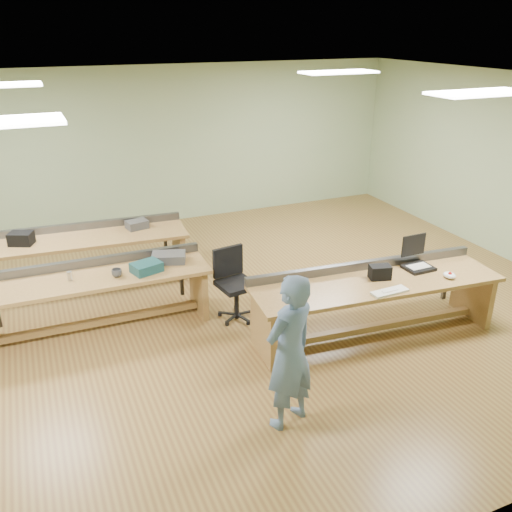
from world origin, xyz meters
name	(u,v)px	position (x,y,z in m)	size (l,w,h in m)	color
floor	(227,311)	(0.00, 0.00, 0.00)	(10.00, 10.00, 0.00)	olive
ceiling	(222,86)	(0.00, 0.00, 3.00)	(10.00, 10.00, 0.00)	silver
wall_back	(152,148)	(0.00, 4.00, 1.50)	(10.00, 0.04, 3.00)	#8BA37B
wall_front	(435,385)	(0.00, -4.00, 1.50)	(10.00, 0.04, 3.00)	#8BA37B
fluor_panels	(222,89)	(0.00, 0.00, 2.97)	(6.20, 3.50, 0.03)	white
workbench_front	(374,294)	(1.52, -1.25, 0.56)	(3.23, 1.11, 0.86)	#AC8548
workbench_mid	(95,289)	(-1.68, 0.27, 0.56)	(2.91, 0.84, 0.86)	#AC8548
workbench_back	(83,249)	(-1.66, 1.71, 0.56)	(3.14, 1.05, 0.86)	#AC8548
person	(289,353)	(-0.22, -2.35, 0.81)	(0.59, 0.39, 1.62)	slate
laptop_base	(418,268)	(2.21, -1.20, 0.77)	(0.36, 0.30, 0.04)	black
laptop_screen	(414,245)	(2.21, -1.06, 1.04)	(0.36, 0.02, 0.29)	black
keyboard	(390,292)	(1.47, -1.60, 0.76)	(0.47, 0.16, 0.03)	beige
trackball_mouse	(450,275)	(2.40, -1.56, 0.79)	(0.14, 0.17, 0.07)	white
camera_bag	(380,272)	(1.59, -1.23, 0.84)	(0.26, 0.16, 0.17)	black
task_chair	(235,293)	(0.05, -0.17, 0.35)	(0.59, 0.59, 0.96)	black
parts_bin_teal	(146,267)	(-1.04, 0.11, 0.81)	(0.36, 0.27, 0.13)	#143D42
parts_bin_grey	(169,258)	(-0.69, 0.31, 0.81)	(0.44, 0.28, 0.12)	#3B3B3D
mug	(117,273)	(-1.41, 0.12, 0.80)	(0.13, 0.13, 0.10)	#3B3B3D
drinks_can	(70,276)	(-1.96, 0.24, 0.81)	(0.06, 0.06, 0.11)	#B3B3B8
storage_box_back	(21,239)	(-2.48, 1.74, 0.84)	(0.32, 0.23, 0.18)	black
tray_back	(137,224)	(-0.81, 1.76, 0.81)	(0.31, 0.23, 0.13)	#3B3B3D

